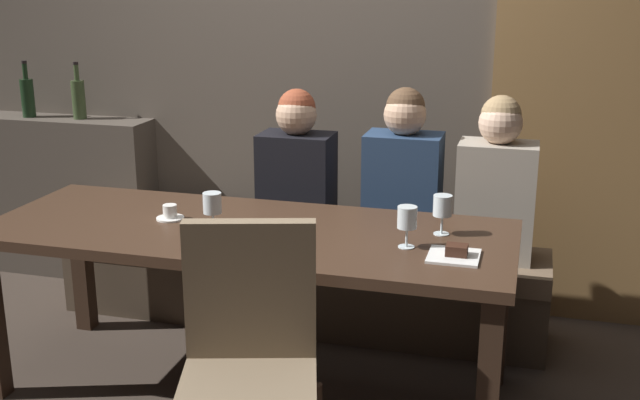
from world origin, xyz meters
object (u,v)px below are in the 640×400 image
wine_bottle_dark_red (28,96)px  diner_far_end (497,183)px  diner_bearded (403,175)px  chair_near_side (249,354)px  dessert_plate (455,254)px  wine_glass_far_right (407,219)px  wine_bottle_pale_label (79,98)px  wine_glass_near_right (212,204)px  dining_table (248,248)px  wine_glass_center_back (443,207)px  espresso_cup (170,213)px  banquette_bench (298,281)px  diner_redhead (296,171)px

wine_bottle_dark_red → diner_far_end: bearing=-6.2°
diner_far_end → diner_bearded: bearing=-177.3°
chair_near_side → dessert_plate: chair_near_side is taller
chair_near_side → wine_glass_far_right: size_ratio=5.98×
wine_bottle_pale_label → wine_glass_far_right: bearing=-27.9°
diner_bearded → wine_glass_near_right: 1.02m
dining_table → wine_glass_center_back: wine_glass_center_back is taller
wine_glass_center_back → wine_glass_far_right: same height
dining_table → diner_far_end: (0.97, 0.72, 0.16)m
dining_table → chair_near_side: (0.27, -0.72, -0.09)m
wine_bottle_dark_red → espresso_cup: wine_bottle_dark_red is taller
diner_far_end → espresso_cup: size_ratio=6.47×
dining_table → banquette_bench: (0.00, 0.70, -0.42)m
banquette_bench → espresso_cup: size_ratio=20.83×
banquette_bench → wine_glass_far_right: size_ratio=15.24×
dining_table → diner_redhead: bearing=90.2°
chair_near_side → wine_glass_center_back: 1.04m
dining_table → espresso_cup: espresso_cup is taller
diner_far_end → dessert_plate: (-0.10, -0.85, -0.06)m
banquette_bench → wine_bottle_pale_label: (-1.41, 0.34, 0.84)m
diner_bearded → wine_glass_center_back: diner_bearded is taller
wine_bottle_dark_red → wine_glass_far_right: size_ratio=1.99×
banquette_bench → wine_glass_near_right: (-0.12, -0.78, 0.63)m
dining_table → espresso_cup: size_ratio=18.33×
banquette_bench → diner_bearded: (0.53, 0.00, 0.60)m
dining_table → wine_bottle_pale_label: size_ratio=6.75×
wine_bottle_pale_label → espresso_cup: (1.05, -1.02, -0.30)m
diner_far_end → wine_glass_near_right: (-1.09, -0.80, 0.04)m
diner_bearded → diner_redhead: bearing=-179.7°
chair_near_side → wine_bottle_dark_red: 2.70m
dining_table → dessert_plate: (0.87, -0.13, 0.10)m
dining_table → wine_bottle_pale_label: (-1.41, 1.04, 0.42)m
dining_table → wine_bottle_dark_red: (-1.73, 1.01, 0.42)m
espresso_cup → diner_bearded: bearing=37.2°
wine_bottle_pale_label → espresso_cup: 1.49m
dining_table → banquette_bench: 0.82m
espresso_cup → wine_glass_far_right: bearing=-4.8°
diner_far_end → dessert_plate: size_ratio=4.09×
diner_redhead → dining_table: bearing=-89.8°
chair_near_side → diner_far_end: (0.70, 1.45, 0.26)m
banquette_bench → wine_glass_near_right: wine_glass_near_right is taller
dining_table → dessert_plate: 0.88m
banquette_bench → espresso_cup: bearing=-118.2°
wine_glass_center_back → espresso_cup: bearing=-174.7°
banquette_bench → espresso_cup: (-0.36, -0.68, 0.54)m
dining_table → diner_bearded: diner_bearded is taller
wine_glass_center_back → diner_far_end: bearing=72.9°
diner_far_end → wine_glass_center_back: diner_far_end is taller
diner_far_end → espresso_cup: (-1.33, -0.70, -0.05)m
wine_glass_center_back → wine_glass_near_right: 0.93m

